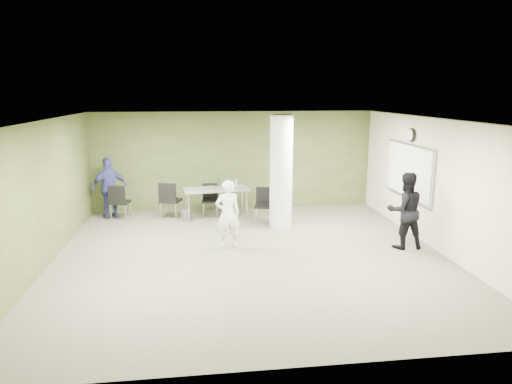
{
  "coord_description": "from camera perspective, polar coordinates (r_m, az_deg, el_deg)",
  "views": [
    {
      "loc": [
        -1.02,
        -8.93,
        3.33
      ],
      "look_at": [
        0.25,
        1.0,
        1.13
      ],
      "focal_mm": 32.0,
      "sensor_mm": 36.0,
      "label": 1
    }
  ],
  "objects": [
    {
      "name": "chair_back_left",
      "position": [
        12.56,
        -16.77,
        -0.92
      ],
      "size": [
        0.56,
        0.56,
        0.95
      ],
      "rotation": [
        0.0,
        0.0,
        2.93
      ],
      "color": "black",
      "rests_on": "floor"
    },
    {
      "name": "chair_back_right",
      "position": [
        12.3,
        -10.77,
        -0.71
      ],
      "size": [
        0.63,
        0.63,
        1.01
      ],
      "rotation": [
        0.0,
        0.0,
        2.83
      ],
      "color": "black",
      "rests_on": "floor"
    },
    {
      "name": "woman_white",
      "position": [
        9.9,
        -3.55,
        -2.75
      ],
      "size": [
        0.6,
        0.46,
        1.49
      ],
      "primitive_type": "imported",
      "rotation": [
        0.0,
        0.0,
        3.34
      ],
      "color": "white",
      "rests_on": "floor"
    },
    {
      "name": "ceiling",
      "position": [
        9.0,
        -0.75,
        9.01
      ],
      "size": [
        8.0,
        8.0,
        0.0
      ],
      "primitive_type": "plane",
      "rotation": [
        3.14,
        0.0,
        0.0
      ],
      "color": "white",
      "rests_on": "wall_back"
    },
    {
      "name": "chair_table_left",
      "position": [
        12.55,
        -5.75,
        -0.66
      ],
      "size": [
        0.47,
        0.47,
        0.88
      ],
      "rotation": [
        0.0,
        0.0,
        -0.07
      ],
      "color": "black",
      "rests_on": "floor"
    },
    {
      "name": "man_black",
      "position": [
        10.33,
        18.13,
        -2.21
      ],
      "size": [
        0.82,
        0.64,
        1.67
      ],
      "primitive_type": "imported",
      "rotation": [
        0.0,
        0.0,
        3.13
      ],
      "color": "black",
      "rests_on": "floor"
    },
    {
      "name": "wall_clock",
      "position": [
        11.32,
        18.81,
        6.77
      ],
      "size": [
        0.06,
        0.32,
        0.32
      ],
      "color": "black",
      "rests_on": "wall_right_cream"
    },
    {
      "name": "wastebasket",
      "position": [
        12.2,
        -8.71,
        -2.91
      ],
      "size": [
        0.24,
        0.24,
        0.28
      ],
      "primitive_type": "cylinder",
      "color": "#4C4C4C",
      "rests_on": "floor"
    },
    {
      "name": "folding_table",
      "position": [
        12.25,
        -4.96,
        0.25
      ],
      "size": [
        1.79,
        0.94,
        1.06
      ],
      "rotation": [
        0.0,
        0.0,
        0.11
      ],
      "color": "gray",
      "rests_on": "floor"
    },
    {
      "name": "wall_back",
      "position": [
        13.11,
        -2.74,
        3.91
      ],
      "size": [
        8.0,
        2.8,
        0.02
      ],
      "primitive_type": "cube",
      "rotation": [
        1.57,
        0.0,
        0.0
      ],
      "color": "#424E25",
      "rests_on": "floor"
    },
    {
      "name": "wall_right_cream",
      "position": [
        10.43,
        21.68,
        0.84
      ],
      "size": [
        0.02,
        8.0,
        2.8
      ],
      "primitive_type": "cube",
      "color": "beige",
      "rests_on": "floor"
    },
    {
      "name": "floor",
      "position": [
        9.59,
        -0.71,
        -7.94
      ],
      "size": [
        8.0,
        8.0,
        0.0
      ],
      "primitive_type": "plane",
      "color": "#545442",
      "rests_on": "ground"
    },
    {
      "name": "column",
      "position": [
        11.28,
        3.16,
        2.52
      ],
      "size": [
        0.56,
        0.56,
        2.8
      ],
      "primitive_type": "cylinder",
      "color": "silver",
      "rests_on": "floor"
    },
    {
      "name": "whiteboard",
      "position": [
        11.42,
        18.51,
        2.53
      ],
      "size": [
        0.05,
        2.3,
        1.3
      ],
      "color": "silver",
      "rests_on": "wall_right_cream"
    },
    {
      "name": "wall_left",
      "position": [
        9.61,
        -25.16,
        -0.39
      ],
      "size": [
        0.02,
        8.0,
        2.8
      ],
      "primitive_type": "cube",
      "color": "#424E25",
      "rests_on": "floor"
    },
    {
      "name": "chair_table_right",
      "position": [
        11.89,
        0.97,
        -1.25
      ],
      "size": [
        0.53,
        0.53,
        0.9
      ],
      "rotation": [
        0.0,
        0.0,
        -0.22
      ],
      "color": "black",
      "rests_on": "floor"
    },
    {
      "name": "man_blue",
      "position": [
        12.8,
        -17.83,
        0.49
      ],
      "size": [
        1.04,
        0.77,
        1.64
      ],
      "primitive_type": "imported",
      "rotation": [
        0.0,
        0.0,
        3.58
      ],
      "color": "#393D8D",
      "rests_on": "floor"
    }
  ]
}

